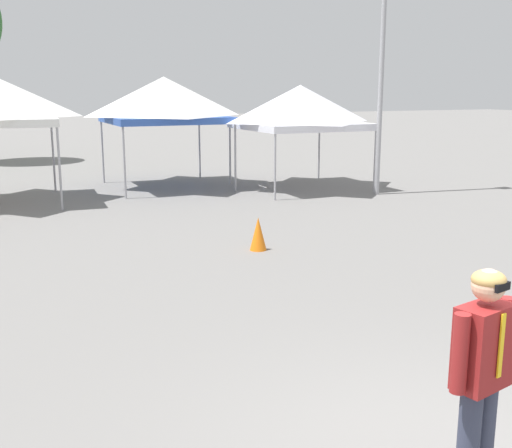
{
  "coord_description": "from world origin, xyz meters",
  "views": [
    {
      "loc": [
        -3.36,
        -3.33,
        2.97
      ],
      "look_at": [
        -0.11,
        3.69,
        1.3
      ],
      "focal_mm": 43.84,
      "sensor_mm": 36.0,
      "label": 1
    }
  ],
  "objects_px": {
    "traffic_cone_lot_center": "(258,234)",
    "canopy_tent_behind_left": "(300,107)",
    "person_foreground": "(481,371)",
    "light_pole_opposite_side": "(384,4)",
    "canopy_tent_far_left": "(164,100)"
  },
  "relations": [
    {
      "from": "person_foreground",
      "to": "light_pole_opposite_side",
      "type": "height_order",
      "value": "light_pole_opposite_side"
    },
    {
      "from": "light_pole_opposite_side",
      "to": "traffic_cone_lot_center",
      "type": "relative_size",
      "value": 14.85
    },
    {
      "from": "canopy_tent_behind_left",
      "to": "traffic_cone_lot_center",
      "type": "bearing_deg",
      "value": -124.45
    },
    {
      "from": "canopy_tent_behind_left",
      "to": "traffic_cone_lot_center",
      "type": "relative_size",
      "value": 5.46
    },
    {
      "from": "canopy_tent_far_left",
      "to": "person_foreground",
      "type": "height_order",
      "value": "canopy_tent_far_left"
    },
    {
      "from": "canopy_tent_far_left",
      "to": "canopy_tent_behind_left",
      "type": "xyz_separation_m",
      "value": [
        3.62,
        -1.96,
        -0.21
      ]
    },
    {
      "from": "person_foreground",
      "to": "traffic_cone_lot_center",
      "type": "relative_size",
      "value": 2.83
    },
    {
      "from": "person_foreground",
      "to": "traffic_cone_lot_center",
      "type": "height_order",
      "value": "person_foreground"
    },
    {
      "from": "canopy_tent_behind_left",
      "to": "person_foreground",
      "type": "relative_size",
      "value": 1.93
    },
    {
      "from": "canopy_tent_behind_left",
      "to": "light_pole_opposite_side",
      "type": "height_order",
      "value": "light_pole_opposite_side"
    },
    {
      "from": "canopy_tent_far_left",
      "to": "person_foreground",
      "type": "xyz_separation_m",
      "value": [
        -2.44,
        -15.65,
        -1.63
      ]
    },
    {
      "from": "canopy_tent_far_left",
      "to": "traffic_cone_lot_center",
      "type": "height_order",
      "value": "canopy_tent_far_left"
    },
    {
      "from": "traffic_cone_lot_center",
      "to": "canopy_tent_behind_left",
      "type": "bearing_deg",
      "value": 55.55
    },
    {
      "from": "canopy_tent_far_left",
      "to": "light_pole_opposite_side",
      "type": "relative_size",
      "value": 0.38
    },
    {
      "from": "canopy_tent_far_left",
      "to": "light_pole_opposite_side",
      "type": "bearing_deg",
      "value": -37.71
    }
  ]
}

